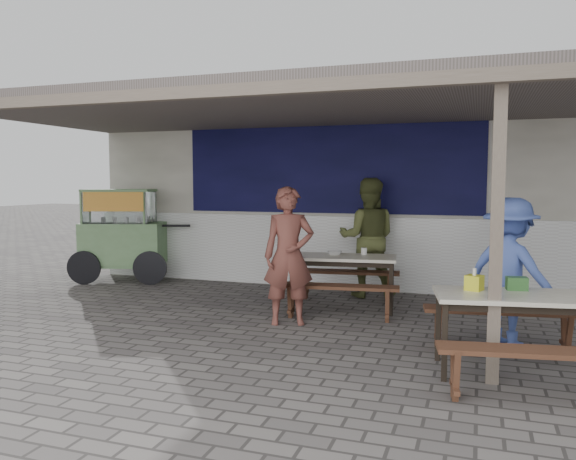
# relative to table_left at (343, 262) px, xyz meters

# --- Properties ---
(ground) EXTENTS (60.00, 60.00, 0.00)m
(ground) POSITION_rel_table_left_xyz_m (-0.44, -1.46, -0.67)
(ground) COLOR #655F5B
(ground) RESTS_ON ground
(back_wall) EXTENTS (9.00, 1.28, 3.50)m
(back_wall) POSITION_rel_table_left_xyz_m (-0.44, 2.12, 1.05)
(back_wall) COLOR silver
(back_wall) RESTS_ON ground
(warung_roof) EXTENTS (9.00, 4.21, 2.81)m
(warung_roof) POSITION_rel_table_left_xyz_m (-0.42, -0.56, 2.04)
(warung_roof) COLOR #615653
(warung_roof) RESTS_ON ground
(table_left) EXTENTS (1.52, 0.85, 0.75)m
(table_left) POSITION_rel_table_left_xyz_m (0.00, 0.00, 0.00)
(table_left) COLOR white
(table_left) RESTS_ON ground
(bench_left_street) EXTENTS (1.57, 0.48, 0.45)m
(bench_left_street) POSITION_rel_table_left_xyz_m (0.08, -0.59, -0.33)
(bench_left_street) COLOR brown
(bench_left_street) RESTS_ON ground
(bench_left_wall) EXTENTS (1.57, 0.48, 0.45)m
(bench_left_wall) POSITION_rel_table_left_xyz_m (-0.08, 0.59, -0.33)
(bench_left_wall) COLOR brown
(bench_left_wall) RESTS_ON ground
(table_right) EXTENTS (1.58, 0.95, 0.75)m
(table_right) POSITION_rel_table_left_xyz_m (2.13, -2.06, 0.00)
(table_right) COLOR white
(table_right) RESTS_ON ground
(bench_right_street) EXTENTS (1.61, 0.54, 0.45)m
(bench_right_street) POSITION_rel_table_left_xyz_m (2.25, -2.77, -0.33)
(bench_right_street) COLOR brown
(bench_right_street) RESTS_ON ground
(bench_right_wall) EXTENTS (1.61, 0.54, 0.45)m
(bench_right_wall) POSITION_rel_table_left_xyz_m (2.02, -1.36, -0.33)
(bench_right_wall) COLOR brown
(bench_right_wall) RESTS_ON ground
(vendor_cart) EXTENTS (1.93, 1.22, 1.64)m
(vendor_cart) POSITION_rel_table_left_xyz_m (-4.25, 0.92, 0.22)
(vendor_cart) COLOR #6F9A67
(vendor_cart) RESTS_ON ground
(patron_street_side) EXTENTS (0.74, 0.62, 1.72)m
(patron_street_side) POSITION_rel_table_left_xyz_m (-0.46, -1.00, 0.19)
(patron_street_side) COLOR brown
(patron_street_side) RESTS_ON ground
(patron_wall_side) EXTENTS (1.00, 0.84, 1.83)m
(patron_wall_side) POSITION_rel_table_left_xyz_m (0.15, 0.98, 0.24)
(patron_wall_side) COLOR #545B2E
(patron_wall_side) RESTS_ON ground
(patron_right_table) EXTENTS (1.20, 1.05, 1.61)m
(patron_right_table) POSITION_rel_table_left_xyz_m (2.10, -1.07, 0.13)
(patron_right_table) COLOR #4A62B9
(patron_right_table) RESTS_ON ground
(tissue_box) EXTENTS (0.19, 0.19, 0.14)m
(tissue_box) POSITION_rel_table_left_xyz_m (1.74, -1.99, 0.15)
(tissue_box) COLOR gold
(tissue_box) RESTS_ON table_right
(donation_box) EXTENTS (0.20, 0.15, 0.13)m
(donation_box) POSITION_rel_table_left_xyz_m (2.12, -1.85, 0.14)
(donation_box) COLOR #346B2F
(donation_box) RESTS_ON table_right
(condiment_jar) EXTENTS (0.08, 0.08, 0.09)m
(condiment_jar) POSITION_rel_table_left_xyz_m (0.24, 0.25, 0.13)
(condiment_jar) COLOR silver
(condiment_jar) RESTS_ON table_left
(condiment_bowl) EXTENTS (0.26, 0.26, 0.05)m
(condiment_bowl) POSITION_rel_table_left_xyz_m (-0.14, 0.07, 0.11)
(condiment_bowl) COLOR silver
(condiment_bowl) RESTS_ON table_left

